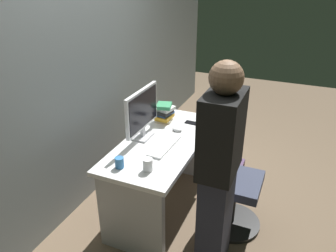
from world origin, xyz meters
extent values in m
plane|color=brown|center=(0.00, 0.00, 0.00)|extent=(9.00, 9.00, 0.00)
cube|color=gray|center=(0.00, 0.82, 1.50)|extent=(6.40, 0.10, 3.00)
cube|color=white|center=(0.00, 0.00, 0.72)|extent=(1.39, 0.65, 0.04)
cube|color=#B2B2B7|center=(-0.63, 0.00, 0.35)|extent=(0.06, 0.57, 0.70)
cube|color=#B2B2B7|center=(0.63, 0.00, 0.35)|extent=(0.06, 0.57, 0.70)
cylinder|color=black|center=(0.02, -0.68, 0.01)|extent=(0.52, 0.52, 0.03)
cylinder|color=black|center=(0.02, -0.68, 0.23)|extent=(0.05, 0.05, 0.39)
cube|color=#33384C|center=(0.02, -0.68, 0.46)|extent=(0.44, 0.44, 0.08)
cube|color=#33384C|center=(0.02, -0.49, 0.72)|extent=(0.40, 0.06, 0.44)
cube|color=#262838|center=(-0.45, -0.63, 0.42)|extent=(0.34, 0.20, 0.85)
cube|color=black|center=(-0.45, -0.63, 1.14)|extent=(0.40, 0.24, 0.58)
sphere|color=brown|center=(-0.45, -0.63, 1.53)|extent=(0.22, 0.22, 0.22)
cube|color=silver|center=(-0.02, 0.19, 0.75)|extent=(0.20, 0.14, 0.02)
cube|color=silver|center=(-0.02, 0.19, 0.79)|extent=(0.04, 0.03, 0.08)
cube|color=silver|center=(-0.02, 0.19, 1.01)|extent=(0.54, 0.03, 0.36)
cube|color=black|center=(-0.02, 0.17, 1.01)|extent=(0.50, 0.01, 0.32)
cube|color=white|center=(-0.10, -0.06, 0.75)|extent=(0.43, 0.15, 0.02)
ellipsoid|color=white|center=(0.22, -0.05, 0.75)|extent=(0.06, 0.10, 0.03)
cylinder|color=silver|center=(-0.49, -0.09, 0.79)|extent=(0.08, 0.08, 0.10)
cylinder|color=#3372B2|center=(-0.54, 0.13, 0.78)|extent=(0.07, 0.07, 0.09)
cube|color=beige|center=(0.39, 0.16, 0.75)|extent=(0.20, 0.19, 0.03)
cube|color=gold|center=(0.38, 0.15, 0.78)|extent=(0.20, 0.14, 0.04)
cube|color=#3359A5|center=(0.39, 0.17, 0.81)|extent=(0.20, 0.18, 0.02)
cube|color=black|center=(0.37, 0.16, 0.84)|extent=(0.18, 0.18, 0.03)
cube|color=white|center=(0.39, 0.14, 0.87)|extent=(0.19, 0.17, 0.03)
cube|color=#338C59|center=(0.38, 0.15, 0.90)|extent=(0.19, 0.17, 0.03)
cube|color=black|center=(0.44, -0.13, 0.74)|extent=(0.08, 0.15, 0.01)
cube|color=#4C3356|center=(0.59, -0.57, 0.13)|extent=(0.34, 0.14, 0.26)
torus|color=#4C3356|center=(0.59, -0.57, 0.29)|extent=(0.18, 0.02, 0.18)
camera|label=1|loc=(-2.37, -1.06, 2.14)|focal=35.21mm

